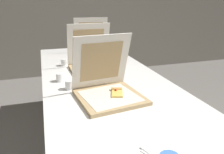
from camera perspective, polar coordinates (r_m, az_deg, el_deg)
name	(u,v)px	position (r m, az deg, el deg)	size (l,w,h in m)	color
wall_back	(64,1)	(4.11, -12.17, 18.52)	(10.00, 0.10, 2.60)	gray
table	(103,82)	(1.77, -2.39, -1.38)	(0.92, 2.42, 0.74)	silver
pizza_box_front	(108,89)	(1.38, -1.06, -3.02)	(0.42, 0.42, 0.38)	tan
pizza_box_middle	(92,64)	(1.93, -5.07, 3.48)	(0.39, 0.40, 0.39)	tan
pizza_box_back	(93,49)	(2.49, -5.01, 7.10)	(0.41, 0.41, 0.39)	tan
cup_white_mid	(60,77)	(1.70, -13.22, -0.09)	(0.06, 0.06, 0.06)	white
cup_white_far	(64,62)	(2.10, -12.25, 3.68)	(0.06, 0.06, 0.06)	white
cup_white_near_center	(69,85)	(1.53, -10.94, -2.01)	(0.06, 0.06, 0.06)	white
napkin_pile	(165,150)	(0.97, 13.40, -17.84)	(0.19, 0.19, 0.01)	white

